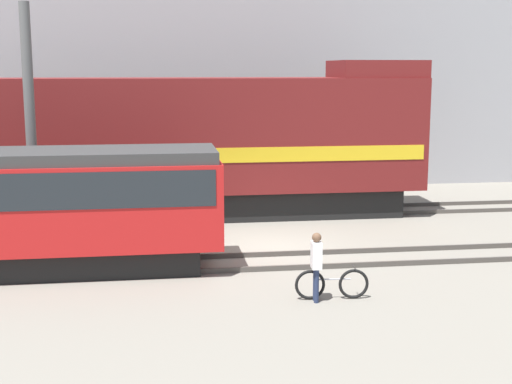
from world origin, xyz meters
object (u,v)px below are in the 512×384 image
at_px(streetcar, 27,204).
at_px(bicycle, 332,284).
at_px(utility_pole_center, 30,126).
at_px(person, 316,260).
at_px(freight_locomotive, 153,146).

bearing_deg(streetcar, bicycle, -23.76).
relative_size(bicycle, utility_pole_center, 0.24).
relative_size(streetcar, person, 6.14).
height_order(freight_locomotive, streetcar, freight_locomotive).
height_order(streetcar, bicycle, streetcar).
bearing_deg(bicycle, utility_pole_center, 139.68).
bearing_deg(streetcar, person, -25.83).
height_order(person, utility_pole_center, utility_pole_center).
relative_size(bicycle, person, 1.07).
xyz_separation_m(streetcar, bicycle, (7.18, -3.16, -1.46)).
distance_m(freight_locomotive, utility_pole_center, 4.89).
xyz_separation_m(freight_locomotive, bicycle, (3.99, -9.62, -2.21)).
bearing_deg(streetcar, freight_locomotive, 63.76).
bearing_deg(freight_locomotive, bicycle, -67.46).
relative_size(freight_locomotive, person, 11.98).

